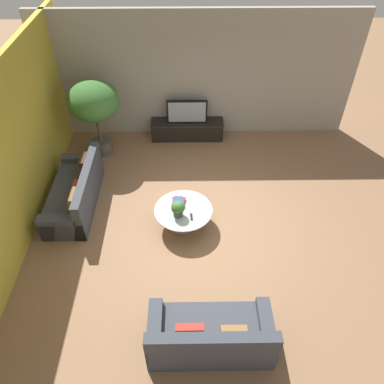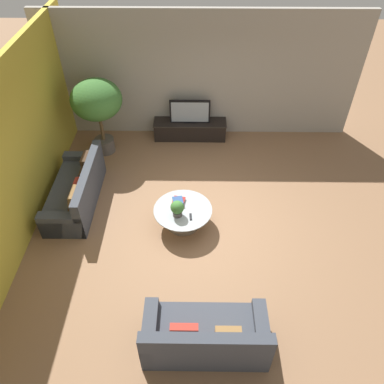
% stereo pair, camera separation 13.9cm
% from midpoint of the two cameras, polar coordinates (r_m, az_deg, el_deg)
% --- Properties ---
extents(ground_plane, '(24.00, 24.00, 0.00)m').
position_cam_midpoint_polar(ground_plane, '(7.40, 0.80, -4.49)').
color(ground_plane, '#8C6647').
extents(back_wall_stone, '(7.40, 0.12, 3.00)m').
position_cam_midpoint_polar(back_wall_stone, '(9.18, 0.38, 17.30)').
color(back_wall_stone, '#A39E93').
rests_on(back_wall_stone, ground).
extents(side_wall_left, '(0.12, 7.40, 3.00)m').
position_cam_midpoint_polar(side_wall_left, '(7.24, -26.00, 5.00)').
color(side_wall_left, gold).
rests_on(side_wall_left, ground).
extents(media_console, '(1.80, 0.50, 0.45)m').
position_cam_midpoint_polar(media_console, '(9.52, -1.16, 9.55)').
color(media_console, black).
rests_on(media_console, ground).
extents(television, '(0.98, 0.13, 0.58)m').
position_cam_midpoint_polar(television, '(9.25, -1.21, 12.14)').
color(television, black).
rests_on(television, media_console).
extents(coffee_table, '(1.11, 1.11, 0.42)m').
position_cam_midpoint_polar(coffee_table, '(7.13, -1.88, -3.38)').
color(coffee_table, '#756656').
rests_on(coffee_table, ground).
extents(couch_by_wall, '(0.84, 2.04, 0.84)m').
position_cam_midpoint_polar(couch_by_wall, '(7.93, -17.75, -0.16)').
color(couch_by_wall, '#3D424C').
rests_on(couch_by_wall, ground).
extents(couch_near_entry, '(1.78, 0.84, 0.84)m').
position_cam_midpoint_polar(couch_near_entry, '(5.73, 2.07, -21.10)').
color(couch_near_entry, '#3D424C').
rests_on(couch_near_entry, ground).
extents(potted_palm_tall, '(1.13, 1.13, 1.82)m').
position_cam_midpoint_polar(potted_palm_tall, '(8.70, -15.18, 12.83)').
color(potted_palm_tall, '#514C47').
rests_on(potted_palm_tall, ground).
extents(potted_plant_tabletop, '(0.25, 0.25, 0.33)m').
position_cam_midpoint_polar(potted_plant_tabletop, '(6.82, -2.73, -2.54)').
color(potted_plant_tabletop, '#514C47').
rests_on(potted_plant_tabletop, coffee_table).
extents(book_stack, '(0.27, 0.32, 0.09)m').
position_cam_midpoint_polar(book_stack, '(7.13, -2.67, -1.53)').
color(book_stack, gold).
rests_on(book_stack, coffee_table).
extents(remote_black, '(0.05, 0.16, 0.02)m').
position_cam_midpoint_polar(remote_black, '(6.90, -0.68, -3.79)').
color(remote_black, black).
rests_on(remote_black, coffee_table).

